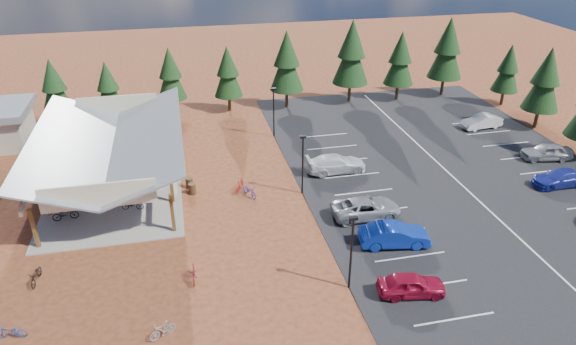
{
  "coord_description": "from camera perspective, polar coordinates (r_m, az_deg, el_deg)",
  "views": [
    {
      "loc": [
        -4.08,
        -33.49,
        21.01
      ],
      "look_at": [
        3.65,
        1.3,
        2.42
      ],
      "focal_mm": 32.0,
      "sensor_mm": 36.0,
      "label": 1
    }
  ],
  "objects": [
    {
      "name": "lamp_post_0",
      "position": [
        30.98,
        7.07,
        -8.31
      ],
      "size": [
        0.5,
        0.25,
        5.14
      ],
      "color": "black",
      "rests_on": "ground"
    },
    {
      "name": "bike_8",
      "position": [
        36.25,
        -26.19,
        -10.23
      ],
      "size": [
        0.82,
        1.94,
        1.0
      ],
      "primitive_type": "imported",
      "rotation": [
        0.0,
        0.0,
        -0.08
      ],
      "color": "black",
      "rests_on": "ground"
    },
    {
      "name": "pine_7",
      "position": [
        63.08,
        12.37,
        12.26
      ],
      "size": [
        3.54,
        3.54,
        8.26
      ],
      "color": "#382314",
      "rests_on": "ground"
    },
    {
      "name": "bike_1",
      "position": [
        44.94,
        -20.93,
        -1.5
      ],
      "size": [
        1.57,
        0.58,
        0.92
      ],
      "primitive_type": "imported",
      "rotation": [
        0.0,
        0.0,
        1.67
      ],
      "color": "#9FA3A8",
      "rests_on": "concrete_pad"
    },
    {
      "name": "car_2",
      "position": [
        39.17,
        8.67,
        -3.92
      ],
      "size": [
        5.3,
        2.5,
        1.46
      ],
      "primitive_type": "imported",
      "rotation": [
        0.0,
        0.0,
        1.56
      ],
      "color": "gray",
      "rests_on": "asphalt_lot"
    },
    {
      "name": "car_8",
      "position": [
        53.12,
        26.79,
        2.08
      ],
      "size": [
        4.78,
        2.66,
        1.54
      ],
      "primitive_type": "imported",
      "rotation": [
        0.0,
        0.0,
        -1.77
      ],
      "color": "gray",
      "rests_on": "asphalt_lot"
    },
    {
      "name": "bike_5",
      "position": [
        44.29,
        -14.18,
        -0.85
      ],
      "size": [
        1.62,
        0.71,
        0.94
      ],
      "primitive_type": "imported",
      "rotation": [
        0.0,
        0.0,
        1.75
      ],
      "color": "gray",
      "rests_on": "concrete_pad"
    },
    {
      "name": "bike_4",
      "position": [
        41.37,
        -16.91,
        -3.42
      ],
      "size": [
        1.78,
        0.91,
        0.89
      ],
      "primitive_type": "imported",
      "rotation": [
        0.0,
        0.0,
        1.38
      ],
      "color": "black",
      "rests_on": "concrete_pad"
    },
    {
      "name": "pine_6",
      "position": [
        61.06,
        7.08,
        13.08
      ],
      "size": [
        4.19,
        4.19,
        9.76
      ],
      "color": "#382314",
      "rests_on": "ground"
    },
    {
      "name": "car_7",
      "position": [
        48.64,
        27.96,
        -0.55
      ],
      "size": [
        4.72,
        1.92,
        1.37
      ],
      "primitive_type": "imported",
      "rotation": [
        0.0,
        0.0,
        -1.57
      ],
      "color": "#212C99",
      "rests_on": "asphalt_lot"
    },
    {
      "name": "bike_6",
      "position": [
        46.5,
        -17.05,
        0.2
      ],
      "size": [
        1.98,
        1.02,
        0.99
      ],
      "primitive_type": "imported",
      "rotation": [
        0.0,
        0.0,
        1.37
      ],
      "color": "navy",
      "rests_on": "concrete_pad"
    },
    {
      "name": "pine_4",
      "position": [
        58.52,
        -6.72,
        11.05
      ],
      "size": [
        3.21,
        3.21,
        7.49
      ],
      "color": "#382314",
      "rests_on": "ground"
    },
    {
      "name": "bike_11",
      "position": [
        33.3,
        -10.45,
        -10.96
      ],
      "size": [
        0.58,
        1.77,
        1.05
      ],
      "primitive_type": "imported",
      "rotation": [
        0.0,
        0.0,
        -0.05
      ],
      "color": "maroon",
      "rests_on": "ground"
    },
    {
      "name": "pine_1",
      "position": [
        58.4,
        -24.56,
        8.7
      ],
      "size": [
        3.21,
        3.21,
        7.47
      ],
      "color": "#382314",
      "rests_on": "ground"
    },
    {
      "name": "car_0",
      "position": [
        32.46,
        13.54,
        -12.03
      ],
      "size": [
        4.3,
        2.28,
        1.39
      ],
      "primitive_type": "imported",
      "rotation": [
        0.0,
        0.0,
        1.41
      ],
      "color": "maroon",
      "rests_on": "asphalt_lot"
    },
    {
      "name": "car_3",
      "position": [
        45.39,
        5.36,
        0.99
      ],
      "size": [
        5.31,
        2.18,
        1.54
      ],
      "primitive_type": "imported",
      "rotation": [
        0.0,
        0.0,
        1.58
      ],
      "color": "silver",
      "rests_on": "asphalt_lot"
    },
    {
      "name": "car_1",
      "position": [
        36.33,
        11.72,
        -6.84
      ],
      "size": [
        5.06,
        2.44,
        1.6
      ],
      "primitive_type": "imported",
      "rotation": [
        0.0,
        0.0,
        1.41
      ],
      "color": "#0D2994",
      "rests_on": "asphalt_lot"
    },
    {
      "name": "asphalt_lot",
      "position": [
        47.77,
        17.21,
        0.15
      ],
      "size": [
        27.0,
        44.0,
        0.04
      ],
      "primitive_type": "cube",
      "color": "black",
      "rests_on": "ground"
    },
    {
      "name": "bike_14",
      "position": [
        41.7,
        -4.29,
        -2.0
      ],
      "size": [
        1.37,
        2.0,
        1.0
      ],
      "primitive_type": "imported",
      "rotation": [
        0.0,
        0.0,
        0.42
      ],
      "color": "navy",
      "rests_on": "ground"
    },
    {
      "name": "lamp_post_2",
      "position": [
        51.6,
        -1.61,
        7.08
      ],
      "size": [
        0.5,
        0.25,
        5.14
      ],
      "color": "black",
      "rests_on": "ground"
    },
    {
      "name": "bike_0",
      "position": [
        41.79,
        -23.51,
        -4.26
      ],
      "size": [
        1.91,
        0.84,
        0.97
      ],
      "primitive_type": "imported",
      "rotation": [
        0.0,
        0.0,
        1.68
      ],
      "color": "black",
      "rests_on": "concrete_pad"
    },
    {
      "name": "pine_13",
      "position": [
        65.22,
        23.26,
        10.58
      ],
      "size": [
        3.08,
        3.08,
        7.18
      ],
      "color": "#382314",
      "rests_on": "ground"
    },
    {
      "name": "pine_2",
      "position": [
        57.56,
        -19.37,
        9.01
      ],
      "size": [
        2.96,
        2.96,
        6.89
      ],
      "color": "#382314",
      "rests_on": "ground"
    },
    {
      "name": "concrete_pad",
      "position": [
        45.98,
        -18.47,
        -1.12
      ],
      "size": [
        10.6,
        18.6,
        0.1
      ],
      "primitive_type": "cube",
      "color": "gray",
      "rests_on": "ground"
    },
    {
      "name": "lamp_post_1",
      "position": [
        40.83,
        1.64,
        1.32
      ],
      "size": [
        0.5,
        0.25,
        5.14
      ],
      "color": "black",
      "rests_on": "ground"
    },
    {
      "name": "bike_15",
      "position": [
        42.4,
        -5.35,
        -1.45
      ],
      "size": [
        1.22,
        1.84,
        1.08
      ],
      "primitive_type": "imported",
      "rotation": [
        0.0,
        0.0,
        2.7
      ],
      "color": "maroon",
      "rests_on": "ground"
    },
    {
      "name": "bike_10",
      "position": [
        32.84,
        -28.41,
        -15.31
      ],
      "size": [
        1.75,
        0.82,
        0.88
      ],
      "primitive_type": "imported",
      "rotation": [
        0.0,
        0.0,
        4.57
      ],
      "color": "#214490",
      "rests_on": "ground"
    },
    {
      "name": "trash_bin_0",
      "position": [
        43.58,
        -10.9,
        -1.15
      ],
      "size": [
        0.6,
        0.6,
        0.9
      ],
      "primitive_type": "cylinder",
      "color": "#422B17",
      "rests_on": "ground"
    },
    {
      "name": "car_9",
      "position": [
        58.11,
        20.71,
        5.32
      ],
      "size": [
        4.48,
        1.94,
        1.43
      ],
      "primitive_type": "imported",
      "rotation": [
        0.0,
        0.0,
        -1.47
      ],
      "color": "silver",
      "rests_on": "asphalt_lot"
    },
    {
      "name": "trash_bin_1",
      "position": [
        42.65,
        -10.58,
        -1.79
      ],
      "size": [
        0.6,
        0.6,
        0.9
      ],
      "primitive_type": "cylinder",
      "color": "#422B17",
      "rests_on": "ground"
    },
    {
      "name": "pine_12",
      "position": [
        59.22,
        26.7,
        9.22
      ],
      "size": [
        3.7,
        3.7,
        8.63
      ],
      "color": "#382314",
      "rests_on": "ground"
    },
    {
      "name": "ground",
      "position": [
        39.75,
        -4.75,
        -4.47
      ],
      "size": [
        140.0,
        140.0,
        0.0
      ],
      "primitive_type": "plane",
      "color": "#5E2718",
      "rests_on": "ground"
    },
    {
      "name": "bike_7",
      "position": [
        49.59,
        -14.71,
        2.31
      ],
      "size": [
        1.73,
        0.49,
        1.04
      ],
      "primitive_type": "imported",
      "rotation": [
        0.0,
        0.0,
        1.57
      ],
      "color": "maroon",
      "rests_on": "concrete_pad"
    },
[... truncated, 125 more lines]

